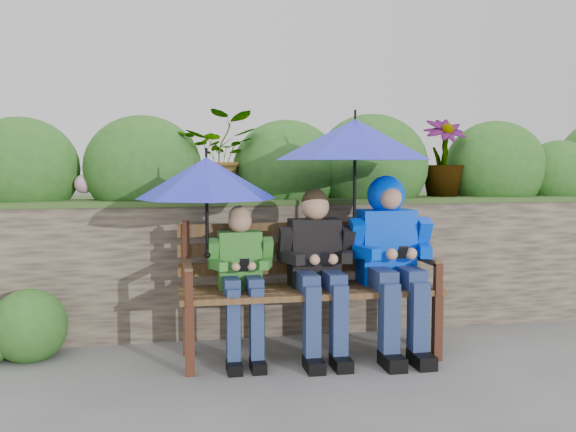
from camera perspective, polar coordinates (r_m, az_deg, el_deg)
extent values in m
plane|color=#555554|center=(4.40, 0.25, -12.52)|extent=(60.00, 60.00, 0.00)
cube|color=#443A32|center=(5.01, -1.42, -4.52)|extent=(8.00, 0.40, 1.00)
cube|color=#2A4118|center=(4.95, -1.43, 1.31)|extent=(8.00, 0.42, 0.04)
cube|color=#2A4118|center=(6.19, -3.27, -2.92)|extent=(8.00, 2.00, 0.96)
ellipsoid|color=#25581F|center=(5.21, -22.69, 3.87)|extent=(0.87, 0.69, 0.78)
ellipsoid|color=#25581F|center=(5.01, -12.77, 4.18)|extent=(0.89, 0.71, 0.80)
ellipsoid|color=#25581F|center=(5.15, -0.12, 4.23)|extent=(0.87, 0.69, 0.78)
ellipsoid|color=#25581F|center=(5.27, 7.46, 4.44)|extent=(0.94, 0.75, 0.84)
ellipsoid|color=#25581F|center=(5.77, 17.93, 4.12)|extent=(0.88, 0.71, 0.80)
ellipsoid|color=#25581F|center=(6.02, 22.95, 3.37)|extent=(0.67, 0.53, 0.60)
sphere|color=#CA89AE|center=(5.01, -17.69, 2.73)|extent=(0.14, 0.14, 0.14)
sphere|color=#CA89AE|center=(5.06, -0.63, 2.98)|extent=(0.14, 0.14, 0.14)
sphere|color=#CA89AE|center=(5.64, 17.16, 2.96)|extent=(0.14, 0.14, 0.14)
imported|color=#25581F|center=(4.99, -6.38, 5.40)|extent=(0.60, 0.52, 0.67)
imported|color=#25581F|center=(5.47, 13.62, 5.09)|extent=(0.36, 0.36, 0.64)
sphere|color=#25581F|center=(4.69, -22.03, -9.07)|extent=(0.50, 0.50, 0.50)
cube|color=#412115|center=(4.05, -8.74, -10.93)|extent=(0.06, 0.06, 0.43)
cube|color=#412115|center=(4.47, -8.96, -9.43)|extent=(0.06, 0.06, 0.43)
cube|color=#412115|center=(4.42, 13.12, -9.67)|extent=(0.06, 0.06, 0.43)
cube|color=#412115|center=(4.80, 10.98, -8.45)|extent=(0.06, 0.06, 0.43)
cube|color=brown|center=(4.13, 2.59, -7.18)|extent=(1.74, 0.10, 0.04)
cube|color=brown|center=(4.25, 2.19, -6.83)|extent=(1.74, 0.10, 0.04)
cube|color=brown|center=(4.37, 1.81, -6.51)|extent=(1.74, 0.10, 0.04)
cube|color=brown|center=(4.49, 1.46, -6.20)|extent=(1.74, 0.10, 0.04)
cube|color=#412115|center=(4.40, -9.05, -3.57)|extent=(0.05, 0.05, 0.48)
cube|color=brown|center=(4.17, -8.93, -4.43)|extent=(0.05, 0.45, 0.04)
cube|color=#412115|center=(3.98, -8.80, -6.44)|extent=(0.05, 0.05, 0.21)
cube|color=#412115|center=(4.74, 10.98, -3.00)|extent=(0.05, 0.05, 0.48)
cube|color=brown|center=(4.53, 12.10, -3.75)|extent=(0.05, 0.45, 0.04)
cube|color=#412115|center=(4.35, 13.20, -5.54)|extent=(0.05, 0.05, 0.21)
cube|color=brown|center=(4.52, 1.32, -4.52)|extent=(1.74, 0.03, 0.09)
cube|color=brown|center=(4.50, 1.32, -2.82)|extent=(1.74, 0.03, 0.09)
cube|color=brown|center=(4.49, 1.32, -1.11)|extent=(1.74, 0.03, 0.09)
cube|color=#3E7F26|center=(4.29, -4.31, -3.89)|extent=(0.28, 0.17, 0.38)
sphere|color=tan|center=(4.24, -4.30, -0.44)|extent=(0.16, 0.16, 0.16)
sphere|color=tan|center=(4.25, -4.32, -0.06)|extent=(0.15, 0.15, 0.15)
cube|color=navy|center=(4.18, -5.11, -6.10)|extent=(0.10, 0.27, 0.10)
cube|color=navy|center=(4.11, -4.89, -10.03)|extent=(0.08, 0.09, 0.52)
cube|color=black|center=(4.13, -4.79, -13.27)|extent=(0.09, 0.18, 0.07)
cube|color=navy|center=(4.20, -3.07, -6.04)|extent=(0.10, 0.27, 0.10)
cube|color=navy|center=(4.13, -2.80, -9.95)|extent=(0.08, 0.09, 0.52)
cube|color=black|center=(4.14, -2.68, -13.18)|extent=(0.09, 0.18, 0.07)
cube|color=#3E7F26|center=(4.23, -6.65, -3.37)|extent=(0.07, 0.15, 0.21)
cube|color=#3E7F26|center=(4.13, -6.19, -4.37)|extent=(0.11, 0.18, 0.06)
sphere|color=tan|center=(4.07, -4.64, -4.50)|extent=(0.06, 0.06, 0.06)
cube|color=#3E7F26|center=(4.27, -1.87, -3.26)|extent=(0.07, 0.15, 0.21)
cube|color=#3E7F26|center=(4.17, -1.97, -4.26)|extent=(0.11, 0.18, 0.06)
sphere|color=tan|center=(4.08, -3.25, -4.46)|extent=(0.06, 0.06, 0.06)
cube|color=black|center=(4.06, -3.93, -4.38)|extent=(0.06, 0.07, 0.09)
cube|color=black|center=(4.37, 2.35, -3.23)|extent=(0.34, 0.20, 0.46)
sphere|color=tan|center=(4.32, 2.42, 0.84)|extent=(0.19, 0.19, 0.19)
sphere|color=black|center=(4.33, 2.39, 1.28)|extent=(0.18, 0.18, 0.18)
cube|color=navy|center=(4.23, 1.66, -5.82)|extent=(0.12, 0.32, 0.12)
cube|color=navy|center=(4.14, 2.13, -9.84)|extent=(0.10, 0.11, 0.53)
cube|color=black|center=(4.15, 2.31, -13.07)|extent=(0.11, 0.22, 0.08)
cube|color=navy|center=(4.27, 4.00, -5.72)|extent=(0.12, 0.32, 0.12)
cube|color=navy|center=(4.18, 4.55, -9.70)|extent=(0.10, 0.11, 0.53)
cube|color=black|center=(4.19, 4.75, -12.90)|extent=(0.11, 0.22, 0.08)
cube|color=black|center=(4.27, -0.28, -2.61)|extent=(0.08, 0.18, 0.25)
cube|color=black|center=(4.16, 0.46, -3.77)|extent=(0.13, 0.21, 0.07)
sphere|color=tan|center=(4.11, 2.40, -3.90)|extent=(0.07, 0.07, 0.07)
cube|color=black|center=(4.37, 5.22, -2.46)|extent=(0.08, 0.18, 0.25)
cube|color=black|center=(4.25, 5.31, -3.61)|extent=(0.13, 0.21, 0.07)
sphere|color=tan|center=(4.13, 4.01, -3.85)|extent=(0.07, 0.07, 0.07)
cube|color=black|center=(4.11, 3.24, -3.76)|extent=(0.06, 0.07, 0.09)
cube|color=#0030E1|center=(4.52, 8.70, -2.68)|extent=(0.38, 0.22, 0.51)
sphere|color=tan|center=(4.47, 8.85, 1.75)|extent=(0.21, 0.21, 0.21)
sphere|color=#0030E1|center=(4.49, 8.72, 1.89)|extent=(0.26, 0.26, 0.26)
sphere|color=tan|center=(4.42, 9.08, 1.58)|extent=(0.16, 0.16, 0.16)
cube|color=navy|center=(4.35, 8.22, -5.48)|extent=(0.13, 0.35, 0.13)
cube|color=navy|center=(4.24, 8.97, -9.48)|extent=(0.11, 0.12, 0.54)
cube|color=black|center=(4.24, 9.24, -12.64)|extent=(0.12, 0.24, 0.09)
cube|color=navy|center=(4.42, 10.67, -5.35)|extent=(0.13, 0.35, 0.13)
cube|color=navy|center=(4.31, 11.50, -9.28)|extent=(0.11, 0.12, 0.54)
cube|color=black|center=(4.31, 11.79, -12.39)|extent=(0.12, 0.24, 0.09)
cube|color=#0030E1|center=(4.38, 6.02, -2.00)|extent=(0.09, 0.20, 0.28)
cube|color=#0030E1|center=(4.26, 7.00, -3.25)|extent=(0.14, 0.23, 0.08)
sphere|color=tan|center=(4.22, 9.22, -3.37)|extent=(0.08, 0.08, 0.08)
cube|color=#0030E1|center=(4.54, 11.78, -1.83)|extent=(0.09, 0.20, 0.28)
cube|color=#0030E1|center=(4.41, 12.09, -3.06)|extent=(0.14, 0.23, 0.08)
sphere|color=tan|center=(4.26, 10.90, -3.30)|extent=(0.08, 0.08, 0.08)
cube|color=black|center=(4.23, 10.12, -3.21)|extent=(0.06, 0.07, 0.09)
cone|color=#2127CF|center=(4.14, -7.26, 3.37)|extent=(0.90, 0.90, 0.27)
cylinder|color=black|center=(4.14, -7.28, 5.62)|extent=(0.02, 0.02, 0.06)
cylinder|color=black|center=(4.15, -7.22, -0.06)|extent=(0.02, 0.02, 0.50)
sphere|color=black|center=(4.18, -7.19, -3.46)|extent=(0.04, 0.04, 0.04)
cone|color=#2127CF|center=(4.35, 5.98, 6.78)|extent=(1.08, 1.08, 0.27)
cylinder|color=black|center=(4.36, 6.00, 8.98)|extent=(0.02, 0.02, 0.06)
cylinder|color=black|center=(4.35, 5.94, 1.97)|extent=(0.02, 0.02, 0.73)
sphere|color=black|center=(4.38, 5.89, -2.81)|extent=(0.04, 0.04, 0.04)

